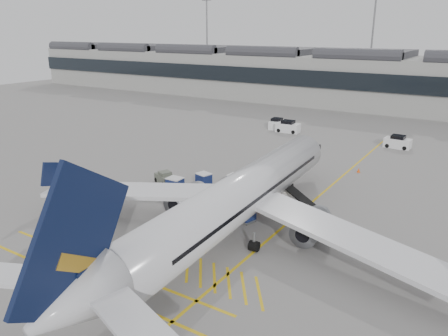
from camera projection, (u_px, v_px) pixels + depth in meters
The scene contains 18 objects.
ground at pixel (173, 215), 41.35m from camera, with size 220.00×220.00×0.00m, color gray.
terminal at pixel (375, 79), 97.35m from camera, with size 200.00×20.45×12.40m.
light_masts at pixel (386, 39), 106.99m from camera, with size 113.00×0.60×25.45m.
apron_markings at pixel (312, 202), 44.29m from camera, with size 0.25×60.00×0.01m, color gold.
airliner_main at pixel (236, 199), 36.44m from camera, with size 38.14×41.74×11.09m.
belt_loader at pixel (292, 202), 42.88m from camera, with size 5.19×2.68×2.05m.
baggage_cart_a at pixel (246, 212), 39.67m from camera, with size 1.94×1.74×1.73m.
baggage_cart_b at pixel (175, 185), 46.37m from camera, with size 1.70×1.40×1.78m.
baggage_cart_c at pixel (235, 182), 47.33m from camera, with size 1.75×1.48×1.77m.
baggage_cart_d at pixel (204, 180), 48.11m from camera, with size 1.89×1.70×1.69m.
ramp_agent_a at pixel (258, 204), 41.36m from camera, with size 0.73×0.48×1.99m, color #DE4A0B.
ramp_agent_b at pixel (252, 197), 43.35m from camera, with size 0.86×0.67×1.78m, color #FB4C0D.
pushback_tug at pixel (165, 178), 49.56m from camera, with size 2.92×2.40×1.41m.
safety_cone_nose at pixel (359, 170), 53.46m from camera, with size 0.41×0.41×0.57m, color #F24C0A.
safety_cone_engine at pixel (329, 234), 36.94m from camera, with size 0.34×0.34×0.47m, color #F24C0A.
service_van_left at pixel (288, 127), 74.21m from camera, with size 4.03×2.17×2.02m.
service_van_mid at pixel (277, 124), 76.88m from camera, with size 2.14×3.79×1.87m.
service_van_right at pixel (398, 142), 64.36m from camera, with size 3.77×2.02×1.89m.
Camera 1 is at (24.50, -29.52, 16.78)m, focal length 35.00 mm.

